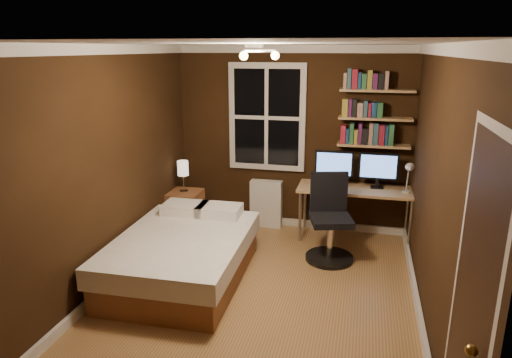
% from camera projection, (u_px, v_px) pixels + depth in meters
% --- Properties ---
extents(floor, '(4.20, 4.20, 0.00)m').
position_uv_depth(floor, '(257.00, 299.00, 4.64)').
color(floor, brown).
rests_on(floor, ground).
extents(wall_back, '(3.20, 0.04, 2.50)m').
position_uv_depth(wall_back, '(292.00, 140.00, 6.26)').
color(wall_back, black).
rests_on(wall_back, ground).
extents(wall_left, '(0.04, 4.20, 2.50)m').
position_uv_depth(wall_left, '(105.00, 171.00, 4.65)').
color(wall_left, black).
rests_on(wall_left, ground).
extents(wall_right, '(0.04, 4.20, 2.50)m').
position_uv_depth(wall_right, '(437.00, 194.00, 3.94)').
color(wall_right, black).
rests_on(wall_right, ground).
extents(ceiling, '(3.20, 4.20, 0.02)m').
position_uv_depth(ceiling, '(257.00, 43.00, 3.95)').
color(ceiling, white).
rests_on(ceiling, wall_back).
extents(window, '(1.06, 0.06, 1.46)m').
position_uv_depth(window, '(267.00, 117.00, 6.22)').
color(window, silver).
rests_on(window, wall_back).
extents(door, '(0.03, 0.82, 2.05)m').
position_uv_depth(door, '(469.00, 315.00, 2.55)').
color(door, black).
rests_on(door, ground).
extents(door_knob, '(0.06, 0.06, 0.06)m').
position_uv_depth(door_knob, '(471.00, 350.00, 2.29)').
color(door_knob, '#B98D37').
rests_on(door_knob, door).
extents(ceiling_fixture, '(0.44, 0.44, 0.18)m').
position_uv_depth(ceiling_fixture, '(254.00, 56.00, 3.88)').
color(ceiling_fixture, beige).
rests_on(ceiling_fixture, ceiling).
extents(bookshelf_lower, '(0.92, 0.22, 0.03)m').
position_uv_depth(bookshelf_lower, '(373.00, 145.00, 5.90)').
color(bookshelf_lower, tan).
rests_on(bookshelf_lower, wall_back).
extents(books_row_lower, '(0.66, 0.16, 0.23)m').
position_uv_depth(books_row_lower, '(374.00, 135.00, 5.87)').
color(books_row_lower, maroon).
rests_on(books_row_lower, bookshelf_lower).
extents(bookshelf_middle, '(0.92, 0.22, 0.03)m').
position_uv_depth(bookshelf_middle, '(375.00, 118.00, 5.81)').
color(bookshelf_middle, tan).
rests_on(bookshelf_middle, wall_back).
extents(books_row_middle, '(0.48, 0.16, 0.23)m').
position_uv_depth(books_row_middle, '(376.00, 108.00, 5.77)').
color(books_row_middle, navy).
rests_on(books_row_middle, bookshelf_middle).
extents(bookshelf_upper, '(0.92, 0.22, 0.03)m').
position_uv_depth(bookshelf_upper, '(377.00, 90.00, 5.71)').
color(bookshelf_upper, tan).
rests_on(bookshelf_upper, wall_back).
extents(books_row_upper, '(0.54, 0.16, 0.23)m').
position_uv_depth(books_row_upper, '(378.00, 80.00, 5.67)').
color(books_row_upper, '#296039').
rests_on(books_row_upper, bookshelf_upper).
extents(bed, '(1.38, 1.89, 0.63)m').
position_uv_depth(bed, '(183.00, 255.00, 5.00)').
color(bed, brown).
rests_on(bed, ground).
extents(nightstand, '(0.45, 0.45, 0.56)m').
position_uv_depth(nightstand, '(185.00, 211.00, 6.35)').
color(nightstand, brown).
rests_on(nightstand, ground).
extents(bedside_lamp, '(0.15, 0.15, 0.44)m').
position_uv_depth(bedside_lamp, '(183.00, 176.00, 6.21)').
color(bedside_lamp, beige).
rests_on(bedside_lamp, nightstand).
extents(radiator, '(0.45, 0.16, 0.67)m').
position_uv_depth(radiator, '(266.00, 204.00, 6.48)').
color(radiator, white).
rests_on(radiator, ground).
extents(desk, '(1.49, 0.56, 0.71)m').
position_uv_depth(desk, '(356.00, 193.00, 5.94)').
color(desk, tan).
rests_on(desk, ground).
extents(monitor_left, '(0.50, 0.12, 0.46)m').
position_uv_depth(monitor_left, '(334.00, 168.00, 6.00)').
color(monitor_left, black).
rests_on(monitor_left, desk).
extents(monitor_right, '(0.50, 0.12, 0.46)m').
position_uv_depth(monitor_right, '(378.00, 171.00, 5.87)').
color(monitor_right, black).
rests_on(monitor_right, desk).
extents(desk_lamp, '(0.14, 0.32, 0.44)m').
position_uv_depth(desk_lamp, '(408.00, 177.00, 5.62)').
color(desk_lamp, silver).
rests_on(desk_lamp, desk).
extents(office_chair, '(0.58, 0.58, 1.04)m').
position_uv_depth(office_chair, '(330.00, 227.00, 5.45)').
color(office_chair, black).
rests_on(office_chair, ground).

